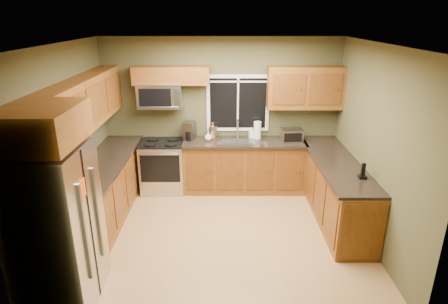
{
  "coord_description": "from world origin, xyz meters",
  "views": [
    {
      "loc": [
        0.05,
        -4.79,
        3.04
      ],
      "look_at": [
        0.05,
        0.35,
        1.15
      ],
      "focal_mm": 30.0,
      "sensor_mm": 36.0,
      "label": 1
    }
  ],
  "objects_px": {
    "soap_bottle_a": "(213,131)",
    "soap_bottle_c": "(208,136)",
    "toaster_oven": "(292,135)",
    "coffee_maker": "(189,131)",
    "soap_bottle_b": "(251,132)",
    "cordless_phone": "(363,174)",
    "kettle": "(213,131)",
    "range": "(163,166)",
    "microwave": "(160,95)",
    "refrigerator": "(58,227)",
    "paper_towel_roll": "(257,130)"
  },
  "relations": [
    {
      "from": "soap_bottle_b",
      "to": "cordless_phone",
      "type": "bearing_deg",
      "value": -52.61
    },
    {
      "from": "microwave",
      "to": "cordless_phone",
      "type": "bearing_deg",
      "value": -29.96
    },
    {
      "from": "cordless_phone",
      "to": "paper_towel_roll",
      "type": "bearing_deg",
      "value": 126.4
    },
    {
      "from": "microwave",
      "to": "kettle",
      "type": "xyz_separation_m",
      "value": [
        0.91,
        0.04,
        -0.66
      ]
    },
    {
      "from": "range",
      "to": "toaster_oven",
      "type": "bearing_deg",
      "value": -0.19
    },
    {
      "from": "coffee_maker",
      "to": "kettle",
      "type": "bearing_deg",
      "value": 7.69
    },
    {
      "from": "microwave",
      "to": "kettle",
      "type": "bearing_deg",
      "value": 2.8
    },
    {
      "from": "microwave",
      "to": "soap_bottle_b",
      "type": "relative_size",
      "value": 4.07
    },
    {
      "from": "range",
      "to": "toaster_oven",
      "type": "relative_size",
      "value": 2.41
    },
    {
      "from": "soap_bottle_c",
      "to": "soap_bottle_a",
      "type": "bearing_deg",
      "value": 54.65
    },
    {
      "from": "range",
      "to": "soap_bottle_c",
      "type": "bearing_deg",
      "value": 2.98
    },
    {
      "from": "coffee_maker",
      "to": "soap_bottle_c",
      "type": "height_order",
      "value": "coffee_maker"
    },
    {
      "from": "soap_bottle_c",
      "to": "cordless_phone",
      "type": "xyz_separation_m",
      "value": [
        2.17,
        -1.63,
        -0.01
      ]
    },
    {
      "from": "range",
      "to": "paper_towel_roll",
      "type": "relative_size",
      "value": 2.73
    },
    {
      "from": "soap_bottle_c",
      "to": "range",
      "type": "bearing_deg",
      "value": -177.02
    },
    {
      "from": "microwave",
      "to": "soap_bottle_c",
      "type": "distance_m",
      "value": 1.09
    },
    {
      "from": "refrigerator",
      "to": "microwave",
      "type": "height_order",
      "value": "microwave"
    },
    {
      "from": "cordless_phone",
      "to": "coffee_maker",
      "type": "bearing_deg",
      "value": 145.73
    },
    {
      "from": "range",
      "to": "soap_bottle_a",
      "type": "xyz_separation_m",
      "value": [
        0.9,
        0.15,
        0.62
      ]
    },
    {
      "from": "microwave",
      "to": "soap_bottle_c",
      "type": "height_order",
      "value": "microwave"
    },
    {
      "from": "refrigerator",
      "to": "soap_bottle_c",
      "type": "distance_m",
      "value": 3.19
    },
    {
      "from": "soap_bottle_c",
      "to": "paper_towel_roll",
      "type": "bearing_deg",
      "value": 7.73
    },
    {
      "from": "kettle",
      "to": "refrigerator",
      "type": "bearing_deg",
      "value": -118.39
    },
    {
      "from": "refrigerator",
      "to": "soap_bottle_a",
      "type": "relative_size",
      "value": 6.07
    },
    {
      "from": "toaster_oven",
      "to": "paper_towel_roll",
      "type": "bearing_deg",
      "value": 163.89
    },
    {
      "from": "soap_bottle_b",
      "to": "paper_towel_roll",
      "type": "bearing_deg",
      "value": -34.53
    },
    {
      "from": "cordless_phone",
      "to": "toaster_oven",
      "type": "bearing_deg",
      "value": 113.99
    },
    {
      "from": "soap_bottle_c",
      "to": "cordless_phone",
      "type": "bearing_deg",
      "value": -36.92
    },
    {
      "from": "coffee_maker",
      "to": "cordless_phone",
      "type": "distance_m",
      "value": 3.04
    },
    {
      "from": "toaster_oven",
      "to": "paper_towel_roll",
      "type": "height_order",
      "value": "paper_towel_roll"
    },
    {
      "from": "refrigerator",
      "to": "kettle",
      "type": "bearing_deg",
      "value": 61.61
    },
    {
      "from": "range",
      "to": "cordless_phone",
      "type": "xyz_separation_m",
      "value": [
        2.99,
        -1.59,
        0.54
      ]
    },
    {
      "from": "refrigerator",
      "to": "paper_towel_roll",
      "type": "distance_m",
      "value": 3.79
    },
    {
      "from": "cordless_phone",
      "to": "soap_bottle_a",
      "type": "bearing_deg",
      "value": 140.2
    },
    {
      "from": "kettle",
      "to": "microwave",
      "type": "bearing_deg",
      "value": -177.2
    },
    {
      "from": "paper_towel_roll",
      "to": "soap_bottle_b",
      "type": "bearing_deg",
      "value": 145.47
    },
    {
      "from": "soap_bottle_a",
      "to": "soap_bottle_c",
      "type": "bearing_deg",
      "value": -125.35
    },
    {
      "from": "range",
      "to": "microwave",
      "type": "bearing_deg",
      "value": 90.02
    },
    {
      "from": "toaster_oven",
      "to": "coffee_maker",
      "type": "distance_m",
      "value": 1.81
    },
    {
      "from": "paper_towel_roll",
      "to": "soap_bottle_a",
      "type": "height_order",
      "value": "paper_towel_roll"
    },
    {
      "from": "soap_bottle_b",
      "to": "refrigerator",
      "type": "bearing_deg",
      "value": -127.35
    },
    {
      "from": "soap_bottle_a",
      "to": "cordless_phone",
      "type": "relative_size",
      "value": 1.34
    },
    {
      "from": "coffee_maker",
      "to": "cordless_phone",
      "type": "bearing_deg",
      "value": -34.27
    },
    {
      "from": "refrigerator",
      "to": "soap_bottle_b",
      "type": "height_order",
      "value": "refrigerator"
    },
    {
      "from": "paper_towel_roll",
      "to": "soap_bottle_c",
      "type": "distance_m",
      "value": 0.89
    },
    {
      "from": "microwave",
      "to": "soap_bottle_b",
      "type": "height_order",
      "value": "microwave"
    },
    {
      "from": "microwave",
      "to": "soap_bottle_a",
      "type": "bearing_deg",
      "value": 1.15
    },
    {
      "from": "paper_towel_roll",
      "to": "soap_bottle_a",
      "type": "relative_size",
      "value": 1.16
    },
    {
      "from": "paper_towel_roll",
      "to": "kettle",
      "type": "bearing_deg",
      "value": 178.67
    },
    {
      "from": "microwave",
      "to": "cordless_phone",
      "type": "distance_m",
      "value": 3.53
    }
  ]
}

